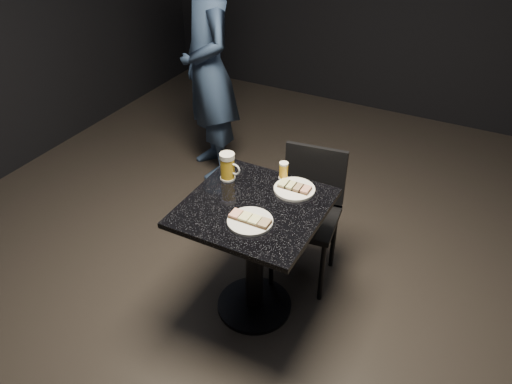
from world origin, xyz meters
TOP-DOWN VIEW (x-y plane):
  - floor at (0.00, 0.00)m, footprint 6.00×6.00m
  - plate_large at (0.05, -0.13)m, footprint 0.23×0.23m
  - plate_small at (0.13, 0.22)m, footprint 0.22×0.22m
  - patron at (-1.02, 1.21)m, footprint 0.76×0.74m
  - table at (0.00, 0.00)m, footprint 0.70×0.70m
  - beer_mug at (-0.24, 0.15)m, footprint 0.12×0.08m
  - beer_tumbler at (0.02, 0.30)m, footprint 0.05×0.05m
  - chair at (0.14, 0.43)m, footprint 0.41×0.41m
  - canapes_on_plate_large at (0.05, -0.13)m, footprint 0.21×0.07m
  - canapes_on_plate_small at (0.13, 0.22)m, footprint 0.17×0.07m

SIDE VIEW (x-z plane):
  - floor at x=0.00m, z-range 0.00..0.00m
  - chair at x=0.14m, z-range 0.07..0.92m
  - table at x=0.00m, z-range 0.13..0.88m
  - plate_large at x=0.05m, z-range 0.75..0.76m
  - plate_small at x=0.13m, z-range 0.75..0.76m
  - canapes_on_plate_large at x=0.05m, z-range 0.76..0.78m
  - canapes_on_plate_small at x=0.13m, z-range 0.76..0.78m
  - beer_tumbler at x=0.02m, z-range 0.75..0.85m
  - beer_mug at x=-0.24m, z-range 0.75..0.91m
  - patron at x=-1.02m, z-range 0.00..1.76m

